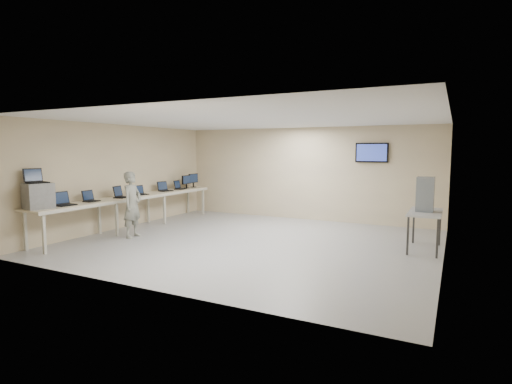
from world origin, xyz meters
The scene contains 15 objects.
room centered at (0.03, 0.06, 1.41)m, with size 8.01×7.01×2.81m.
workbench centered at (-3.59, 0.00, 0.83)m, with size 0.76×6.00×0.90m.
equipment_box centered at (-3.65, -2.68, 1.17)m, with size 0.45×0.51×0.53m, color #616161.
laptop_on_box centered at (-3.71, -2.68, 1.51)m, with size 0.42×0.46×0.31m.
laptop_0 centered at (-3.59, -2.13, 0.98)m, with size 0.33×0.40×0.31m.
laptop_1 centered at (-3.64, -1.39, 0.97)m, with size 0.29×0.35×0.27m.
laptop_2 centered at (-3.59, -0.47, 0.98)m, with size 0.39×0.44×0.30m.
laptop_3 centered at (-3.59, 0.25, 0.97)m, with size 0.35×0.38×0.26m.
laptop_4 centered at (-3.64, 1.33, 0.97)m, with size 0.38×0.42×0.29m.
laptop_5 centered at (-3.61, 2.00, 0.97)m, with size 0.33×0.38×0.27m.
monitor_near centered at (-3.60, 2.37, 1.15)m, with size 0.19×0.42×0.42m.
monitor_far centered at (-3.60, 2.75, 1.17)m, with size 0.20×0.45×0.45m.
soldier centered at (-2.85, -0.82, 0.80)m, with size 0.59×0.38×1.61m, color slate.
side_table centered at (3.60, 1.02, 0.76)m, with size 0.65×1.39×0.83m.
storage_bins centered at (3.58, 1.02, 1.20)m, with size 0.34×0.38×0.73m.
Camera 1 is at (4.14, -8.03, 2.12)m, focal length 28.00 mm.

